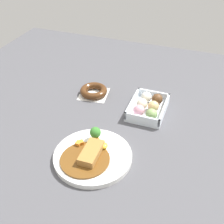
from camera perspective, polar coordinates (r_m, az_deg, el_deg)
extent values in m
plane|color=#4C4C51|center=(1.08, -2.04, -2.88)|extent=(1.60, 1.60, 0.00)
cylinder|color=white|center=(0.96, -3.81, -8.73)|extent=(0.26, 0.26, 0.02)
cylinder|color=brown|center=(0.93, -5.36, -9.32)|extent=(0.16, 0.16, 0.01)
cube|color=#A87538|center=(0.93, -4.11, -7.96)|extent=(0.11, 0.05, 0.02)
cylinder|color=white|center=(0.97, -1.66, -7.08)|extent=(0.06, 0.06, 0.00)
ellipsoid|color=yellow|center=(0.96, -1.67, -6.63)|extent=(0.03, 0.03, 0.02)
cylinder|color=#8CB766|center=(1.00, -3.27, -5.02)|extent=(0.01, 0.01, 0.02)
sphere|color=#387A2D|center=(0.98, -3.31, -4.05)|extent=(0.04, 0.04, 0.04)
cube|color=orange|center=(0.98, -6.15, -6.12)|extent=(0.02, 0.02, 0.02)
cube|color=orange|center=(0.98, -6.67, -6.31)|extent=(0.02, 0.02, 0.02)
cube|color=orange|center=(0.99, -3.21, -5.52)|extent=(0.02, 0.02, 0.02)
cube|color=silver|center=(1.16, 7.04, 0.33)|extent=(0.19, 0.14, 0.01)
cube|color=silver|center=(1.22, 8.17, 3.48)|extent=(0.01, 0.14, 0.03)
cube|color=silver|center=(1.08, 5.93, -1.45)|extent=(0.01, 0.14, 0.03)
cube|color=silver|center=(1.16, 4.03, 1.82)|extent=(0.19, 0.01, 0.03)
cube|color=silver|center=(1.14, 10.26, 0.52)|extent=(0.19, 0.01, 0.03)
sphere|color=silver|center=(1.19, 6.77, 2.94)|extent=(0.04, 0.04, 0.04)
sphere|color=#EFE5C6|center=(1.15, 5.94, 1.62)|extent=(0.04, 0.04, 0.04)
sphere|color=pink|center=(1.11, 5.35, 0.32)|extent=(0.04, 0.04, 0.04)
sphere|color=brown|center=(1.18, 8.91, 2.53)|extent=(0.04, 0.04, 0.04)
sphere|color=#DBB77A|center=(1.14, 8.18, 1.13)|extent=(0.04, 0.04, 0.04)
sphere|color=#84A860|center=(1.10, 7.79, -0.44)|extent=(0.04, 0.04, 0.04)
cube|color=white|center=(1.26, -3.62, 3.59)|extent=(0.14, 0.14, 0.00)
torus|color=#4C2B14|center=(1.26, -3.65, 4.20)|extent=(0.12, 0.12, 0.03)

